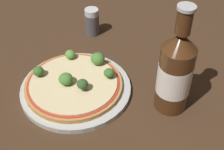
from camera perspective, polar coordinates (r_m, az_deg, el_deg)
The scene contains 11 objects.
ground_plane at distance 0.71m, azimuth -7.90°, elevation -2.41°, with size 3.00×3.00×0.00m, color #3D2819.
plate at distance 0.70m, azimuth -6.48°, elevation -2.47°, with size 0.24×0.24×0.01m.
pizza at distance 0.69m, azimuth -6.89°, elevation -1.66°, with size 0.21×0.21×0.01m.
broccoli_floret_0 at distance 0.70m, azimuth -13.18°, elevation 0.70°, with size 0.02×0.02×0.02m.
broccoli_floret_1 at distance 0.65m, azimuth -5.30°, elevation -1.68°, with size 0.02×0.02×0.03m.
broccoli_floret_2 at distance 0.74m, azimuth -7.84°, elevation 3.78°, with size 0.02×0.02×0.02m.
broccoli_floret_3 at distance 0.68m, azimuth -0.41°, elevation 0.38°, with size 0.02×0.02×0.02m.
broccoli_floret_4 at distance 0.67m, azimuth -8.25°, elevation -0.71°, with size 0.03×0.03×0.03m.
broccoli_floret_5 at distance 0.72m, azimuth -2.49°, elevation 3.02°, with size 0.03×0.03×0.03m.
beer_bottle at distance 0.61m, azimuth 11.62°, elevation 0.51°, with size 0.07×0.07×0.23m.
pepper_shaker at distance 0.85m, azimuth -3.53°, elevation 9.66°, with size 0.04×0.04×0.07m.
Camera 1 is at (0.10, -0.50, 0.49)m, focal length 50.00 mm.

